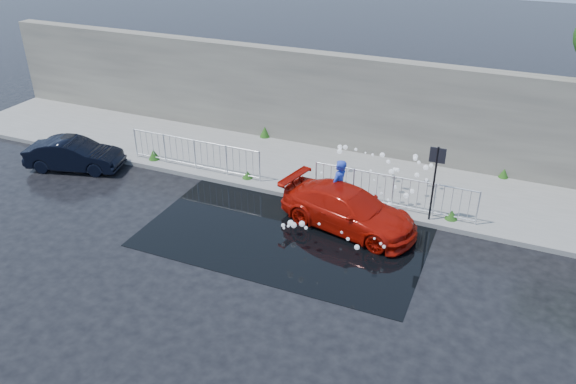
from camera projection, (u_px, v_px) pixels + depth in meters
name	position (u px, v px, depth m)	size (l,w,h in m)	color
ground	(256.00, 246.00, 15.73)	(90.00, 90.00, 0.00)	black
pavement	(319.00, 171.00, 19.73)	(30.00, 4.00, 0.15)	gray
curb	(297.00, 196.00, 18.11)	(30.00, 0.25, 0.16)	gray
retaining_wall	(341.00, 102.00, 20.64)	(30.00, 0.60, 3.50)	#5F5850
puddle	(287.00, 232.00, 16.36)	(8.00, 5.00, 0.01)	black
sign_post	(435.00, 172.00, 15.95)	(0.45, 0.06, 2.50)	black
railing_left	(195.00, 153.00, 19.48)	(5.05, 0.05, 1.10)	silver
railing_right	(393.00, 191.00, 17.04)	(5.05, 0.05, 1.10)	silver
weeds	(304.00, 167.00, 19.44)	(12.17, 3.93, 0.43)	#1A4412
water_spray	(371.00, 180.00, 17.50)	(3.47, 5.82, 1.03)	white
red_car	(349.00, 209.00, 16.33)	(1.69, 4.15, 1.21)	#AA1006
dark_car	(74.00, 155.00, 19.80)	(1.17, 3.37, 1.11)	black
person	(339.00, 187.00, 16.90)	(0.65, 0.43, 1.79)	#243AB4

